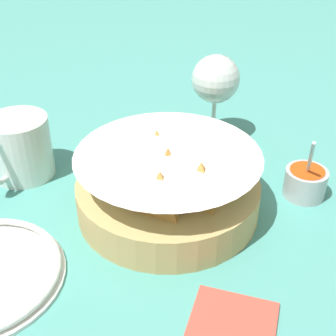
{
  "coord_description": "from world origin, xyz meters",
  "views": [
    {
      "loc": [
        0.5,
        0.13,
        0.4
      ],
      "look_at": [
        0.02,
        -0.02,
        0.07
      ],
      "focal_mm": 50.0,
      "sensor_mm": 36.0,
      "label": 1
    }
  ],
  "objects_px": {
    "food_basket": "(169,186)",
    "beer_mug": "(21,149)",
    "sauce_cup": "(305,181)",
    "wine_glass": "(216,82)"
  },
  "relations": [
    {
      "from": "sauce_cup",
      "to": "beer_mug",
      "type": "height_order",
      "value": "sauce_cup"
    },
    {
      "from": "sauce_cup",
      "to": "beer_mug",
      "type": "relative_size",
      "value": 0.83
    },
    {
      "from": "food_basket",
      "to": "sauce_cup",
      "type": "distance_m",
      "value": 0.2
    },
    {
      "from": "food_basket",
      "to": "beer_mug",
      "type": "xyz_separation_m",
      "value": [
        -0.02,
        -0.24,
        0.0
      ]
    },
    {
      "from": "food_basket",
      "to": "beer_mug",
      "type": "distance_m",
      "value": 0.24
    },
    {
      "from": "sauce_cup",
      "to": "beer_mug",
      "type": "bearing_deg",
      "value": -80.07
    },
    {
      "from": "food_basket",
      "to": "sauce_cup",
      "type": "height_order",
      "value": "sauce_cup"
    },
    {
      "from": "food_basket",
      "to": "sauce_cup",
      "type": "relative_size",
      "value": 2.3
    },
    {
      "from": "sauce_cup",
      "to": "food_basket",
      "type": "bearing_deg",
      "value": -61.82
    },
    {
      "from": "sauce_cup",
      "to": "wine_glass",
      "type": "distance_m",
      "value": 0.22
    }
  ]
}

